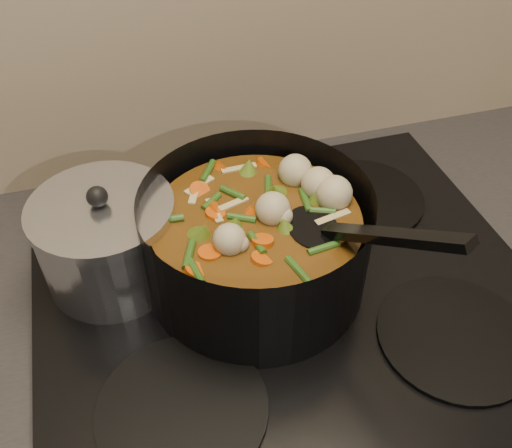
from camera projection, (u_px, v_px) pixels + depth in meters
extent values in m
cube|color=black|center=(286.00, 309.00, 0.75)|extent=(2.64, 0.64, 0.05)
cube|color=black|center=(287.00, 291.00, 0.72)|extent=(0.62, 0.54, 0.02)
cylinder|color=black|center=(182.00, 408.00, 0.59)|extent=(0.18, 0.18, 0.01)
cylinder|color=black|center=(455.00, 337.00, 0.66)|extent=(0.18, 0.18, 0.01)
cylinder|color=black|center=(146.00, 240.00, 0.77)|extent=(0.18, 0.18, 0.01)
cylinder|color=black|center=(362.00, 198.00, 0.84)|extent=(0.18, 0.18, 0.01)
cylinder|color=black|center=(256.00, 240.00, 0.68)|extent=(0.33, 0.33, 0.14)
cylinder|color=black|center=(256.00, 275.00, 0.73)|extent=(0.27, 0.27, 0.01)
cylinder|color=brown|center=(256.00, 247.00, 0.69)|extent=(0.25, 0.25, 0.09)
cylinder|color=#CF3F09|center=(286.00, 214.00, 0.67)|extent=(0.03, 0.03, 0.02)
cylinder|color=#CF3F09|center=(276.00, 187.00, 0.70)|extent=(0.04, 0.04, 0.02)
cylinder|color=#CF3F09|center=(220.00, 177.00, 0.72)|extent=(0.04, 0.04, 0.02)
cylinder|color=#CF3F09|center=(214.00, 215.00, 0.67)|extent=(0.03, 0.03, 0.02)
cylinder|color=#CF3F09|center=(202.00, 252.00, 0.62)|extent=(0.04, 0.03, 0.02)
cylinder|color=#CF3F09|center=(257.00, 242.00, 0.63)|extent=(0.04, 0.04, 0.02)
cylinder|color=#CF3F09|center=(303.00, 243.00, 0.63)|extent=(0.03, 0.04, 0.02)
cylinder|color=#CF3F09|center=(332.00, 206.00, 0.68)|extent=(0.03, 0.03, 0.02)
cylinder|color=#CF3F09|center=(273.00, 194.00, 0.69)|extent=(0.04, 0.04, 0.02)
cylinder|color=#CF3F09|center=(227.00, 182.00, 0.71)|extent=(0.04, 0.04, 0.02)
cylinder|color=#CF3F09|center=(226.00, 216.00, 0.67)|extent=(0.03, 0.03, 0.02)
cylinder|color=#CF3F09|center=(211.00, 245.00, 0.63)|extent=(0.04, 0.04, 0.02)
sphere|color=tan|center=(303.00, 203.00, 0.66)|extent=(0.04, 0.04, 0.04)
sphere|color=tan|center=(240.00, 183.00, 0.69)|extent=(0.04, 0.04, 0.04)
sphere|color=tan|center=(209.00, 225.00, 0.64)|extent=(0.04, 0.04, 0.04)
sphere|color=tan|center=(279.00, 244.00, 0.61)|extent=(0.04, 0.04, 0.04)
sphere|color=tan|center=(298.00, 197.00, 0.67)|extent=(0.04, 0.04, 0.04)
cone|color=#5B751D|center=(243.00, 264.00, 0.60)|extent=(0.04, 0.04, 0.03)
cone|color=#5B751D|center=(322.00, 230.00, 0.64)|extent=(0.04, 0.04, 0.03)
cone|color=#5B751D|center=(285.00, 178.00, 0.71)|extent=(0.04, 0.04, 0.03)
cone|color=#5B751D|center=(204.00, 190.00, 0.69)|extent=(0.04, 0.04, 0.03)
cone|color=#5B751D|center=(205.00, 249.00, 0.62)|extent=(0.04, 0.04, 0.03)
cone|color=#5B751D|center=(299.00, 254.00, 0.61)|extent=(0.04, 0.04, 0.03)
cylinder|color=#345A1A|center=(272.00, 196.00, 0.68)|extent=(0.01, 0.04, 0.01)
cylinder|color=#345A1A|center=(235.00, 169.00, 0.72)|extent=(0.03, 0.03, 0.01)
cylinder|color=#345A1A|center=(200.00, 197.00, 0.68)|extent=(0.04, 0.02, 0.01)
cylinder|color=#345A1A|center=(206.00, 227.00, 0.64)|extent=(0.02, 0.04, 0.01)
cylinder|color=#345A1A|center=(239.00, 239.00, 0.63)|extent=(0.02, 0.04, 0.01)
cylinder|color=#345A1A|center=(283.00, 274.00, 0.59)|extent=(0.04, 0.02, 0.01)
cylinder|color=#345A1A|center=(317.00, 237.00, 0.63)|extent=(0.03, 0.03, 0.01)
cylinder|color=#345A1A|center=(303.00, 206.00, 0.67)|extent=(0.01, 0.04, 0.01)
cylinder|color=#345A1A|center=(272.00, 196.00, 0.68)|extent=(0.03, 0.03, 0.01)
cylinder|color=#345A1A|center=(233.00, 170.00, 0.72)|extent=(0.04, 0.02, 0.01)
cylinder|color=#345A1A|center=(199.00, 198.00, 0.68)|extent=(0.02, 0.04, 0.01)
cylinder|color=#345A1A|center=(207.00, 228.00, 0.64)|extent=(0.02, 0.04, 0.01)
cylinder|color=#345A1A|center=(240.00, 239.00, 0.63)|extent=(0.04, 0.02, 0.01)
cylinder|color=#345A1A|center=(286.00, 273.00, 0.59)|extent=(0.03, 0.03, 0.01)
cylinder|color=#345A1A|center=(318.00, 236.00, 0.63)|extent=(0.01, 0.04, 0.01)
cube|color=tan|center=(198.00, 216.00, 0.66)|extent=(0.04, 0.01, 0.00)
cube|color=tan|center=(245.00, 258.00, 0.61)|extent=(0.02, 0.04, 0.00)
cube|color=tan|center=(313.00, 230.00, 0.64)|extent=(0.04, 0.03, 0.00)
cube|color=tan|center=(281.00, 184.00, 0.70)|extent=(0.03, 0.03, 0.00)
cube|color=tan|center=(211.00, 195.00, 0.69)|extent=(0.03, 0.04, 0.00)
cube|color=tan|center=(212.00, 246.00, 0.62)|extent=(0.04, 0.02, 0.00)
ellipsoid|color=black|center=(313.00, 229.00, 0.65)|extent=(0.06, 0.08, 0.01)
cube|color=black|center=(391.00, 237.00, 0.57)|extent=(0.09, 0.15, 0.10)
cylinder|color=silver|center=(109.00, 244.00, 0.70)|extent=(0.17, 0.17, 0.10)
cylinder|color=silver|center=(100.00, 209.00, 0.66)|extent=(0.17, 0.17, 0.01)
sphere|color=black|center=(97.00, 197.00, 0.65)|extent=(0.02, 0.02, 0.02)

